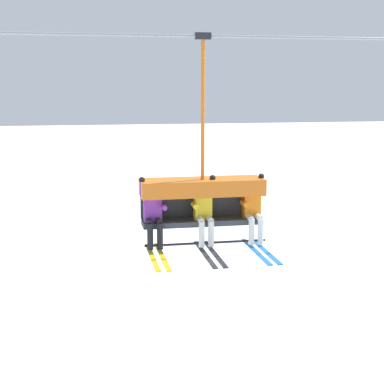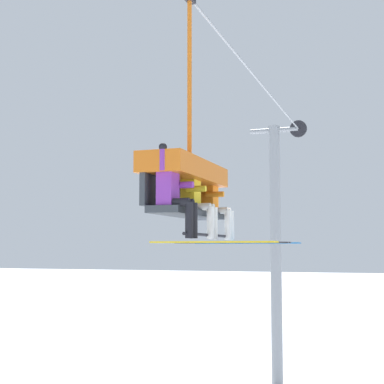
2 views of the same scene
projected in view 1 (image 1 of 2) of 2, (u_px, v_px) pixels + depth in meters
The scene contains 5 objects.
lift_cable at pixel (287, 37), 10.70m from camera, with size 20.38×0.05×0.05m.
chairlift_chair at pixel (202, 193), 11.01m from camera, with size 2.31×0.74×3.79m.
skier_purple at pixel (153, 213), 10.68m from camera, with size 0.48×1.70×1.34m.
skier_yellow at pixel (204, 211), 10.85m from camera, with size 0.48×1.70×1.34m.
skier_orange at pixel (253, 209), 11.03m from camera, with size 0.48×1.70×1.34m.
Camera 1 is at (-2.24, -11.33, 7.45)m, focal length 55.00 mm.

